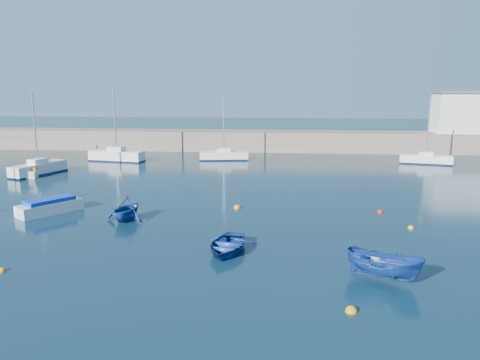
# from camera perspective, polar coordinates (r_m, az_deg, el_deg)

# --- Properties ---
(ground) EXTENTS (220.00, 220.00, 0.00)m
(ground) POSITION_cam_1_polar(r_m,az_deg,el_deg) (19.24, -12.48, -15.33)
(ground) COLOR #0C2536
(ground) RESTS_ON ground
(back_wall) EXTENTS (96.00, 4.50, 2.60)m
(back_wall) POSITION_cam_1_polar(r_m,az_deg,el_deg) (62.99, 0.08, 4.83)
(back_wall) COLOR #716556
(back_wall) RESTS_ON ground
(harbor_office) EXTENTS (10.00, 4.00, 5.00)m
(harbor_office) POSITION_cam_1_polar(r_m,az_deg,el_deg) (67.06, 26.77, 7.28)
(harbor_office) COLOR silver
(harbor_office) RESTS_ON back_wall
(sailboat_3) EXTENTS (3.56, 6.04, 7.82)m
(sailboat_3) POSITION_cam_1_polar(r_m,az_deg,el_deg) (49.85, -23.36, 1.33)
(sailboat_3) COLOR silver
(sailboat_3) RESTS_ON ground
(sailboat_5) EXTENTS (6.56, 2.83, 8.50)m
(sailboat_5) POSITION_cam_1_polar(r_m,az_deg,el_deg) (55.75, -14.81, 2.93)
(sailboat_5) COLOR silver
(sailboat_5) RESTS_ON ground
(sailboat_6) EXTENTS (5.76, 2.31, 7.43)m
(sailboat_6) POSITION_cam_1_polar(r_m,az_deg,el_deg) (54.77, -1.98, 3.03)
(sailboat_6) COLOR silver
(sailboat_6) RESTS_ON ground
(sailboat_7) EXTENTS (5.70, 2.70, 7.30)m
(sailboat_7) POSITION_cam_1_polar(r_m,az_deg,el_deg) (56.01, 21.70, 2.40)
(sailboat_7) COLOR silver
(sailboat_7) RESTS_ON ground
(motorboat_1) EXTENTS (3.69, 4.29, 1.04)m
(motorboat_1) POSITION_cam_1_polar(r_m,az_deg,el_deg) (34.58, -22.18, -2.95)
(motorboat_1) COLOR silver
(motorboat_1) RESTS_ON ground
(motorboat_2) EXTENTS (2.50, 4.78, 0.94)m
(motorboat_2) POSITION_cam_1_polar(r_m,az_deg,el_deg) (49.95, -23.92, 1.09)
(motorboat_2) COLOR silver
(motorboat_2) RESTS_ON ground
(dinghy_center) EXTENTS (3.16, 4.04, 0.76)m
(dinghy_center) POSITION_cam_1_polar(r_m,az_deg,el_deg) (24.71, -1.61, -7.93)
(dinghy_center) COLOR navy
(dinghy_center) RESTS_ON ground
(dinghy_left) EXTENTS (3.24, 3.54, 1.58)m
(dinghy_left) POSITION_cam_1_polar(r_m,az_deg,el_deg) (31.04, -13.74, -3.42)
(dinghy_left) COLOR navy
(dinghy_left) RESTS_ON ground
(dinghy_right) EXTENTS (3.71, 2.81, 1.35)m
(dinghy_right) POSITION_cam_1_polar(r_m,az_deg,el_deg) (22.19, 17.14, -9.95)
(dinghy_right) COLOR navy
(dinghy_right) RESTS_ON ground
(buoy_0) EXTENTS (0.38, 0.38, 0.38)m
(buoy_0) POSITION_cam_1_polar(r_m,az_deg,el_deg) (25.06, -27.04, -9.89)
(buoy_0) COLOR orange
(buoy_0) RESTS_ON ground
(buoy_1) EXTENTS (0.41, 0.41, 0.41)m
(buoy_1) POSITION_cam_1_polar(r_m,az_deg,el_deg) (33.63, 16.73, -3.82)
(buoy_1) COLOR red
(buoy_1) RESTS_ON ground
(buoy_2) EXTENTS (0.39, 0.39, 0.39)m
(buoy_2) POSITION_cam_1_polar(r_m,az_deg,el_deg) (30.58, 20.11, -5.56)
(buoy_2) COLOR orange
(buoy_2) RESTS_ON ground
(buoy_3) EXTENTS (0.50, 0.50, 0.50)m
(buoy_3) POSITION_cam_1_polar(r_m,az_deg,el_deg) (33.36, -0.35, -3.45)
(buoy_3) COLOR orange
(buoy_3) RESTS_ON ground
(buoy_5) EXTENTS (0.48, 0.48, 0.48)m
(buoy_5) POSITION_cam_1_polar(r_m,az_deg,el_deg) (19.26, 13.40, -15.35)
(buoy_5) COLOR orange
(buoy_5) RESTS_ON ground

